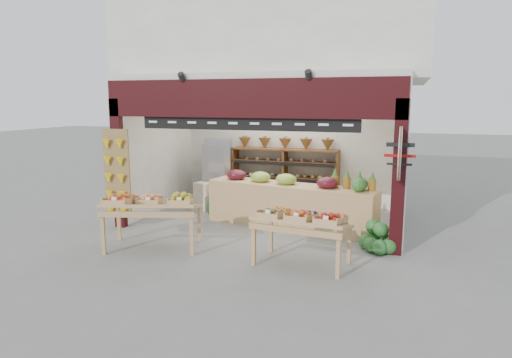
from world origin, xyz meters
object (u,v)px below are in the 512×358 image
object	(u,v)px
display_table_left	(147,204)
refrigerator	(219,172)
mid_counter	(290,204)
display_table_right	(302,219)
cardboard_stack	(211,201)
back_shelving	(285,163)
watermelon_pile	(379,240)

from	to	relation	value
display_table_left	refrigerator	bearing A→B (deg)	91.61
display_table_left	mid_counter	bearing A→B (deg)	44.85
mid_counter	display_table_right	distance (m)	2.24
cardboard_stack	display_table_right	distance (m)	4.08
refrigerator	display_table_left	bearing A→B (deg)	-105.27
display_table_right	cardboard_stack	bearing A→B (deg)	135.02
back_shelving	cardboard_stack	bearing A→B (deg)	-142.58
back_shelving	cardboard_stack	size ratio (longest dim) A/B	2.59
refrigerator	watermelon_pile	xyz separation A→B (m)	(4.08, -2.42, -0.64)
mid_counter	watermelon_pile	bearing A→B (deg)	-28.22
cardboard_stack	display_table_right	xyz separation A→B (m)	(2.86, -2.86, 0.51)
mid_counter	display_table_left	bearing A→B (deg)	-135.15
refrigerator	display_table_right	bearing A→B (deg)	-67.00
mid_counter	display_table_right	size ratio (longest dim) A/B	2.33
cardboard_stack	mid_counter	distance (m)	2.27
mid_counter	watermelon_pile	size ratio (longest dim) A/B	5.15
display_table_right	watermelon_pile	world-z (taller)	display_table_right
display_table_right	watermelon_pile	bearing A→B (deg)	43.46
refrigerator	cardboard_stack	world-z (taller)	refrigerator
refrigerator	watermelon_pile	bearing A→B (deg)	-47.58
back_shelving	mid_counter	distance (m)	2.09
refrigerator	display_table_right	xyz separation A→B (m)	(2.93, -3.51, -0.08)
watermelon_pile	refrigerator	bearing A→B (deg)	149.30
mid_counter	display_table_left	size ratio (longest dim) A/B	2.00
back_shelving	display_table_right	bearing A→B (deg)	-71.36
display_table_left	watermelon_pile	xyz separation A→B (m)	(3.98, 1.08, -0.60)
back_shelving	watermelon_pile	world-z (taller)	back_shelving
back_shelving	refrigerator	bearing A→B (deg)	-162.29
watermelon_pile	back_shelving	bearing A→B (deg)	130.52
mid_counter	display_table_right	xyz separation A→B (m)	(0.74, -2.10, 0.26)
cardboard_stack	mid_counter	bearing A→B (deg)	-19.72
display_table_left	watermelon_pile	bearing A→B (deg)	15.14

